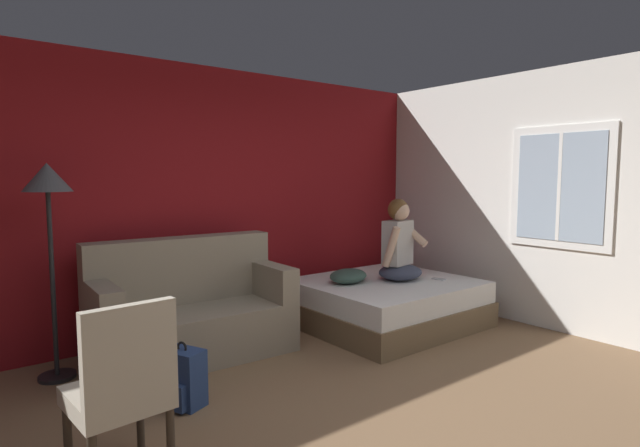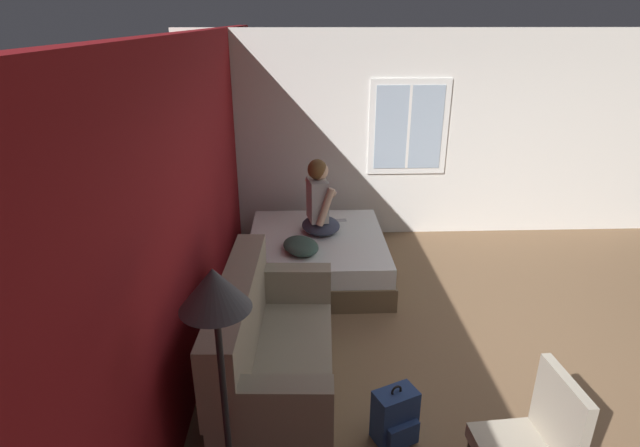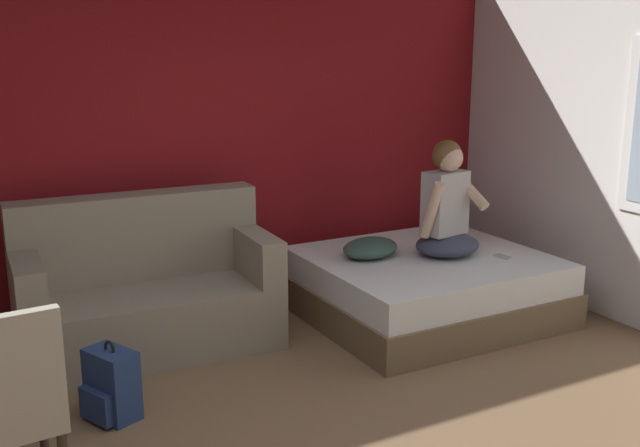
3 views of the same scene
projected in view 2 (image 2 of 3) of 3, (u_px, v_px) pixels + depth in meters
ground_plane at (514, 370)px, 4.29m from camera, size 40.00×40.00×0.00m
wall_back_accent at (175, 231)px, 3.68m from camera, size 11.04×0.16×2.70m
wall_side_with_window at (436, 136)px, 6.63m from camera, size 0.19×6.72×2.70m
bed at (317, 256)px, 5.81m from camera, size 1.76×1.59×0.48m
couch at (270, 355)px, 3.85m from camera, size 1.74×0.90×1.04m
side_chair at (532, 443)px, 2.87m from camera, size 0.49×0.49×0.98m
person_seated at (319, 203)px, 5.72m from camera, size 0.59×0.53×0.88m
backpack at (395, 417)px, 3.52m from camera, size 0.32×0.35×0.46m
throw_pillow at (301, 246)px, 5.32m from camera, size 0.58×0.51×0.14m
cell_phone at (340, 220)px, 6.18m from camera, size 0.08×0.15×0.01m
floor_lamp at (217, 317)px, 2.47m from camera, size 0.36×0.36×1.70m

